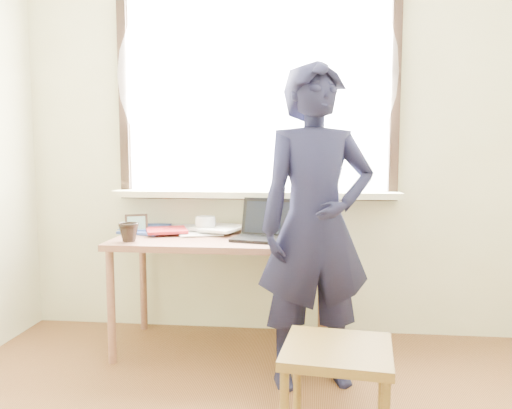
# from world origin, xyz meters

# --- Properties ---
(room_shell) EXTENTS (3.52, 4.02, 2.61)m
(room_shell) POSITION_xyz_m (-0.02, 0.20, 1.64)
(room_shell) COLOR beige
(room_shell) RESTS_ON ground
(desk) EXTENTS (1.29, 0.65, 0.69)m
(desk) POSITION_xyz_m (-0.36, 1.63, 0.62)
(desk) COLOR #8A5A45
(desk) RESTS_ON ground
(laptop) EXTENTS (0.39, 0.34, 0.23)m
(laptop) POSITION_xyz_m (-0.10, 1.60, 0.75)
(laptop) COLOR black
(laptop) RESTS_ON desk
(mug_white) EXTENTS (0.19, 0.19, 0.10)m
(mug_white) POSITION_xyz_m (-0.50, 1.79, 0.74)
(mug_white) COLOR white
(mug_white) RESTS_ON desk
(mug_dark) EXTENTS (0.16, 0.16, 0.11)m
(mug_dark) POSITION_xyz_m (-0.87, 1.43, 0.74)
(mug_dark) COLOR black
(mug_dark) RESTS_ON desk
(mouse) EXTENTS (0.10, 0.07, 0.04)m
(mouse) POSITION_xyz_m (0.08, 1.53, 0.71)
(mouse) COLOR black
(mouse) RESTS_ON desk
(desk_clutter) EXTENTS (0.80, 0.48, 0.03)m
(desk_clutter) POSITION_xyz_m (-0.70, 1.78, 0.71)
(desk_clutter) COLOR white
(desk_clutter) RESTS_ON desk
(book_a) EXTENTS (0.29, 0.31, 0.02)m
(book_a) POSITION_xyz_m (-0.72, 1.88, 0.70)
(book_a) COLOR white
(book_a) RESTS_ON desk
(book_b) EXTENTS (0.27, 0.28, 0.02)m
(book_b) POSITION_xyz_m (0.05, 1.84, 0.70)
(book_b) COLOR white
(book_b) RESTS_ON desk
(picture_frame) EXTENTS (0.14, 0.06, 0.11)m
(picture_frame) POSITION_xyz_m (-0.93, 1.73, 0.75)
(picture_frame) COLOR black
(picture_frame) RESTS_ON desk
(work_chair) EXTENTS (0.47, 0.45, 0.43)m
(work_chair) POSITION_xyz_m (0.27, 0.64, 0.37)
(work_chair) COLOR brown
(work_chair) RESTS_ON ground
(person) EXTENTS (0.69, 0.55, 1.65)m
(person) POSITION_xyz_m (0.19, 1.24, 0.83)
(person) COLOR black
(person) RESTS_ON ground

